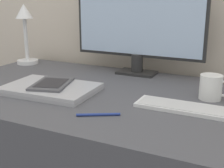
{
  "coord_description": "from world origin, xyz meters",
  "views": [
    {
      "loc": [
        0.49,
        -0.93,
        1.09
      ],
      "look_at": [
        0.02,
        0.02,
        0.78
      ],
      "focal_mm": 50.0,
      "sensor_mm": 36.0,
      "label": 1
    }
  ],
  "objects_px": {
    "pen": "(98,115)",
    "ereader": "(52,84)",
    "monitor": "(138,25)",
    "coffee_mug": "(211,87)",
    "laptop": "(50,89)",
    "keyboard": "(184,107)",
    "desk_lamp": "(25,28)"
  },
  "relations": [
    {
      "from": "monitor",
      "to": "pen",
      "type": "distance_m",
      "value": 0.61
    },
    {
      "from": "ereader",
      "to": "pen",
      "type": "distance_m",
      "value": 0.32
    },
    {
      "from": "monitor",
      "to": "laptop",
      "type": "distance_m",
      "value": 0.51
    },
    {
      "from": "monitor",
      "to": "desk_lamp",
      "type": "bearing_deg",
      "value": -175.18
    },
    {
      "from": "monitor",
      "to": "laptop",
      "type": "height_order",
      "value": "monitor"
    },
    {
      "from": "coffee_mug",
      "to": "pen",
      "type": "bearing_deg",
      "value": -131.84
    },
    {
      "from": "keyboard",
      "to": "coffee_mug",
      "type": "bearing_deg",
      "value": 67.65
    },
    {
      "from": "ereader",
      "to": "desk_lamp",
      "type": "height_order",
      "value": "desk_lamp"
    },
    {
      "from": "ereader",
      "to": "coffee_mug",
      "type": "xyz_separation_m",
      "value": [
        0.58,
        0.18,
        0.01
      ]
    },
    {
      "from": "ereader",
      "to": "coffee_mug",
      "type": "relative_size",
      "value": 1.9
    },
    {
      "from": "pen",
      "to": "laptop",
      "type": "bearing_deg",
      "value": 154.45
    },
    {
      "from": "keyboard",
      "to": "desk_lamp",
      "type": "height_order",
      "value": "desk_lamp"
    },
    {
      "from": "keyboard",
      "to": "ereader",
      "type": "distance_m",
      "value": 0.52
    },
    {
      "from": "monitor",
      "to": "ereader",
      "type": "relative_size",
      "value": 2.91
    },
    {
      "from": "ereader",
      "to": "monitor",
      "type": "bearing_deg",
      "value": 64.32
    },
    {
      "from": "monitor",
      "to": "desk_lamp",
      "type": "distance_m",
      "value": 0.63
    },
    {
      "from": "monitor",
      "to": "laptop",
      "type": "xyz_separation_m",
      "value": [
        -0.2,
        -0.42,
        -0.22
      ]
    },
    {
      "from": "keyboard",
      "to": "ereader",
      "type": "relative_size",
      "value": 1.49
    },
    {
      "from": "monitor",
      "to": "laptop",
      "type": "relative_size",
      "value": 1.75
    },
    {
      "from": "pen",
      "to": "ereader",
      "type": "bearing_deg",
      "value": 152.98
    },
    {
      "from": "laptop",
      "to": "ereader",
      "type": "relative_size",
      "value": 1.66
    },
    {
      "from": "laptop",
      "to": "coffee_mug",
      "type": "distance_m",
      "value": 0.61
    },
    {
      "from": "keyboard",
      "to": "pen",
      "type": "relative_size",
      "value": 2.59
    },
    {
      "from": "pen",
      "to": "keyboard",
      "type": "bearing_deg",
      "value": 37.57
    },
    {
      "from": "laptop",
      "to": "ereader",
      "type": "height_order",
      "value": "ereader"
    },
    {
      "from": "monitor",
      "to": "coffee_mug",
      "type": "xyz_separation_m",
      "value": [
        0.38,
        -0.23,
        -0.18
      ]
    },
    {
      "from": "laptop",
      "to": "monitor",
      "type": "bearing_deg",
      "value": 64.79
    },
    {
      "from": "coffee_mug",
      "to": "keyboard",
      "type": "bearing_deg",
      "value": -112.35
    },
    {
      "from": "monitor",
      "to": "ereader",
      "type": "xyz_separation_m",
      "value": [
        -0.2,
        -0.41,
        -0.2
      ]
    },
    {
      "from": "laptop",
      "to": "desk_lamp",
      "type": "distance_m",
      "value": 0.59
    },
    {
      "from": "laptop",
      "to": "coffee_mug",
      "type": "relative_size",
      "value": 3.15
    },
    {
      "from": "monitor",
      "to": "keyboard",
      "type": "distance_m",
      "value": 0.54
    }
  ]
}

